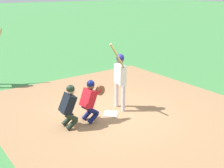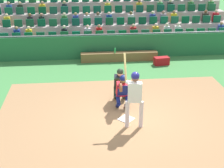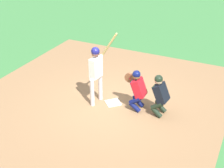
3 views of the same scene
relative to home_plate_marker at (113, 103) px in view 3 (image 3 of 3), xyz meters
The scene contains 6 objects.
ground_plane 0.02m from the home_plate_marker, ahead, with size 160.00×160.00×0.00m, color #408242.
infield_dirt_patch 0.50m from the home_plate_marker, 90.00° to the left, with size 8.61×7.82×0.01m, color #9C734C.
home_plate_marker is the anchor object (origin of this frame).
batter_at_plate 1.26m from the home_plate_marker, 108.37° to the left, with size 0.59×0.72×2.30m.
catcher_crouching 1.05m from the home_plate_marker, 87.59° to the right, with size 0.47×0.72×1.30m.
home_plate_umpire 1.62m from the home_plate_marker, 88.75° to the right, with size 0.49×0.49×1.29m.
Camera 3 is at (-7.72, -3.69, 5.27)m, focal length 51.00 mm.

